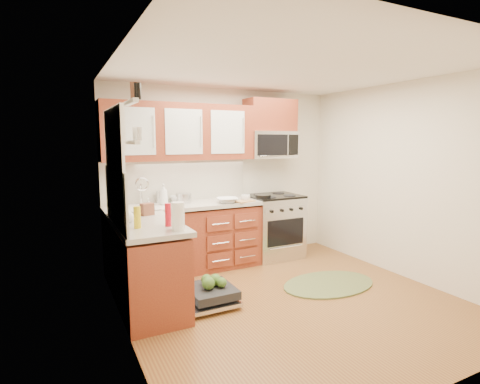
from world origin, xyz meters
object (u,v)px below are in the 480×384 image
upper_cabinets (180,132)px  dishwasher (208,296)px  stock_pot (184,198)px  bowl_a (227,200)px  skillet (263,196)px  cutting_board (244,201)px  paper_towel_roll (178,216)px  cup (246,198)px  range (274,226)px  sink (146,217)px  microwave (271,145)px  rug (329,284)px  bowl_b (180,199)px

upper_cabinets → dishwasher: (-0.13, -1.27, -1.77)m
stock_pot → bowl_a: (0.53, -0.27, -0.03)m
skillet → cutting_board: skillet is taller
upper_cabinets → stock_pot: bearing=-73.4°
dishwasher → paper_towel_roll: bearing=-146.6°
cutting_board → cup: cup is taller
dishwasher → bowl_a: bearing=54.5°
range → cutting_board: range is taller
sink → bowl_a: (1.07, -0.17, 0.16)m
microwave → stock_pot: 1.56m
sink → bowl_a: bearing=-9.1°
sink → paper_towel_roll: 1.40m
range → sink: (-1.93, -0.01, 0.33)m
dishwasher → bowl_a: (0.68, 0.95, 0.86)m
dishwasher → cup: 1.61m
stock_pot → skillet: bearing=-11.7°
bowl_a → cutting_board: bearing=-7.0°
rug → cutting_board: cutting_board is taller
dishwasher → bowl_b: 1.57m
skillet → cup: 0.30m
rug → paper_towel_roll: 2.20m
stock_pot → cutting_board: bearing=-21.4°
range → microwave: microwave is taller
upper_cabinets → cup: (0.82, -0.32, -0.90)m
cutting_board → bowl_b: 0.88m
microwave → dishwasher: size_ratio=1.09×
upper_cabinets → dishwasher: 2.19m
stock_pot → cutting_board: 0.83m
skillet → dishwasher: bearing=-141.8°
range → rug: bearing=-89.9°
skillet → paper_towel_roll: paper_towel_roll is taller
sink → rug: sink is taller
upper_cabinets → stock_pot: 0.89m
stock_pot → bowl_b: bearing=105.6°
skillet → stock_pot: size_ratio=1.10×
rug → paper_towel_roll: size_ratio=4.56×
stock_pot → bowl_b: size_ratio=0.78×
sink → cutting_board: 1.33m
paper_towel_roll → skillet: bearing=37.1°
dishwasher → cup: bearing=44.7°
bowl_a → cup: 0.28m
sink → cup: size_ratio=4.99×
upper_cabinets → cutting_board: upper_cabinets is taller
skillet → cutting_board: 0.35m
sink → cup: 1.37m
sink → cup: cup is taller
cutting_board → bowl_a: size_ratio=0.95×
microwave → cup: (-0.58, -0.30, -0.73)m
skillet → paper_towel_roll: size_ratio=0.87×
sink → bowl_b: bowl_b is taller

